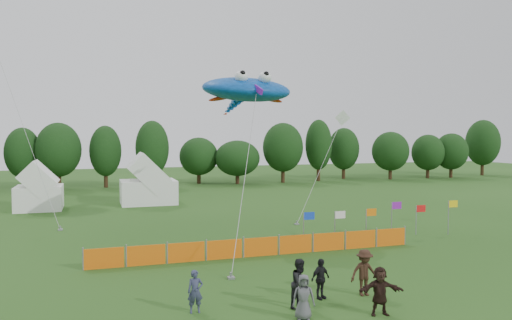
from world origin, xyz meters
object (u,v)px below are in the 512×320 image
object	(u,v)px
spectator_d	(320,279)
spectator_c	(364,272)
spectator_e	(303,297)
spectator_f	(380,291)
spectator_b	(300,283)
spectator_a	(195,291)
tent_right	(148,184)
stingray_kite	(246,91)
barrier_fence	(261,247)
tent_left	(39,190)

from	to	relation	value
spectator_d	spectator_c	bearing A→B (deg)	-25.02
spectator_e	spectator_f	bearing A→B (deg)	6.70
spectator_b	spectator_a	bearing A→B (deg)	140.79
tent_right	stingray_kite	distance (m)	18.03
tent_right	spectator_b	bearing A→B (deg)	-85.22
spectator_c	spectator_b	bearing A→B (deg)	-167.19
barrier_fence	spectator_d	xyz separation A→B (m)	(0.05, -7.26, 0.30)
spectator_a	spectator_d	xyz separation A→B (m)	(5.00, -0.01, 0.02)
tent_right	spectator_e	size ratio (longest dim) A/B	3.18
spectator_f	tent_right	bearing A→B (deg)	111.94
spectator_d	spectator_f	distance (m)	2.61
spectator_f	spectator_b	bearing A→B (deg)	159.38
spectator_a	spectator_b	world-z (taller)	spectator_b
barrier_fence	spectator_f	size ratio (longest dim) A/B	10.22
tent_left	barrier_fence	world-z (taller)	tent_left
spectator_b	spectator_c	world-z (taller)	spectator_c
tent_left	spectator_d	xyz separation A→B (m)	(12.97, -28.59, -0.91)
spectator_b	barrier_fence	bearing A→B (deg)	52.98
spectator_e	spectator_f	size ratio (longest dim) A/B	0.92
tent_right	spectator_f	size ratio (longest dim) A/B	2.91
spectator_f	stingray_kite	world-z (taller)	stingray_kite
spectator_f	spectator_c	bearing A→B (deg)	87.31
spectator_c	spectator_f	bearing A→B (deg)	-102.27
spectator_c	spectator_a	bearing A→B (deg)	-178.05
tent_right	spectator_d	size ratio (longest dim) A/B	3.19
tent_right	barrier_fence	distance (m)	22.56
spectator_b	tent_right	bearing A→B (deg)	65.57
spectator_a	tent_left	bearing A→B (deg)	108.21
tent_left	barrier_fence	distance (m)	24.96
spectator_a	spectator_c	bearing A→B (deg)	1.04
spectator_c	spectator_e	size ratio (longest dim) A/B	1.17
spectator_c	stingray_kite	bearing A→B (deg)	96.64
tent_right	spectator_f	world-z (taller)	tent_right
tent_right	spectator_a	xyz separation A→B (m)	(-1.34, -29.48, -1.03)
tent_left	spectator_c	distance (m)	32.38
tent_right	spectator_f	xyz separation A→B (m)	(4.93, -31.77, -0.94)
tent_left	spectator_f	distance (m)	34.00
spectator_a	spectator_c	world-z (taller)	spectator_c
tent_right	spectator_e	world-z (taller)	tent_right
tent_left	spectator_a	world-z (taller)	tent_left
barrier_fence	spectator_e	size ratio (longest dim) A/B	11.16
barrier_fence	spectator_e	bearing A→B (deg)	-99.20
spectator_a	spectator_e	distance (m)	3.94
barrier_fence	spectator_c	distance (m)	7.69
tent_left	spectator_d	size ratio (longest dim) A/B	2.39
spectator_a	spectator_f	size ratio (longest dim) A/B	0.89
tent_left	tent_right	xyz separation A→B (m)	(9.31, 0.90, 0.11)
spectator_b	spectator_f	distance (m)	2.90
spectator_c	spectator_e	xyz separation A→B (m)	(-3.39, -1.67, -0.13)
spectator_b	spectator_e	world-z (taller)	spectator_b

